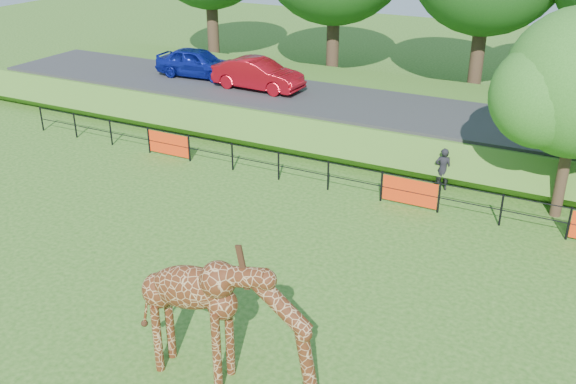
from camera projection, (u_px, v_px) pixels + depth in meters
name	position (u px, v px, depth m)	size (l,w,h in m)	color
ground	(202.00, 304.00, 16.57)	(90.00, 90.00, 0.00)	#2A5C17
giraffe	(228.00, 324.00, 13.25)	(4.32, 0.79, 3.09)	#522511
perimeter_fence	(328.00, 176.00, 22.79)	(28.07, 0.10, 1.10)	black
embankment	(396.00, 115.00, 28.80)	(40.00, 9.00, 1.30)	#2A5C17
road	(386.00, 109.00, 27.29)	(40.00, 5.00, 0.12)	#29292B
car_blue	(197.00, 62.00, 31.59)	(1.69, 4.20, 1.43)	#1524AB
car_red	(258.00, 74.00, 29.53)	(1.50, 4.31, 1.42)	#A70B17
visitor	(443.00, 169.00, 22.73)	(0.57, 0.38, 1.57)	black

